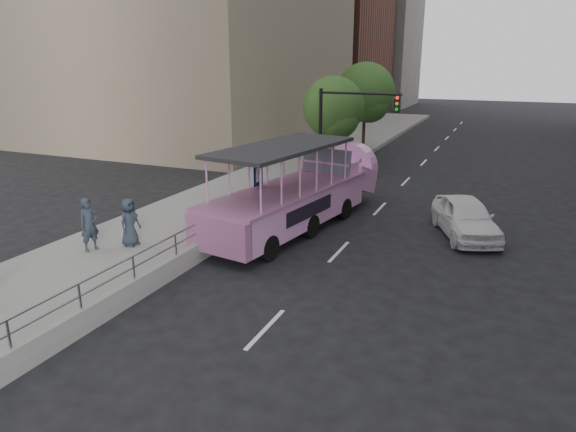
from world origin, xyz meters
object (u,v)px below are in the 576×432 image
at_px(duck_boat, 302,194).
at_px(parking_sign, 258,189).
at_px(street_tree_far, 366,95).
at_px(car, 465,217).
at_px(traffic_signal, 343,123).
at_px(street_tree_near, 335,110).
at_px(pedestrian_far, 130,222).
at_px(pedestrian_near, 89,225).

relative_size(duck_boat, parking_sign, 3.97).
bearing_deg(street_tree_far, car, -60.70).
distance_m(traffic_signal, street_tree_near, 3.80).
distance_m(pedestrian_far, parking_sign, 5.11).
relative_size(traffic_signal, street_tree_far, 0.81).
relative_size(duck_boat, pedestrian_far, 6.34).
bearing_deg(pedestrian_far, car, -54.70).
height_order(pedestrian_near, parking_sign, parking_sign).
distance_m(street_tree_near, street_tree_far, 6.02).
height_order(pedestrian_near, street_tree_near, street_tree_near).
distance_m(pedestrian_near, street_tree_far, 22.43).
distance_m(car, parking_sign, 8.13).
xyz_separation_m(parking_sign, street_tree_far, (-0.37, 16.88, 2.59)).
bearing_deg(traffic_signal, parking_sign, -97.83).
bearing_deg(pedestrian_far, traffic_signal, -15.98).
xyz_separation_m(duck_boat, car, (6.37, 1.20, -0.54)).
distance_m(car, pedestrian_far, 12.57).
relative_size(pedestrian_far, street_tree_far, 0.26).
distance_m(duck_boat, street_tree_far, 15.88).
distance_m(car, pedestrian_near, 13.85).
distance_m(duck_boat, street_tree_near, 10.01).
distance_m(duck_boat, traffic_signal, 6.47).
xyz_separation_m(parking_sign, street_tree_near, (-0.57, 10.88, 2.10)).
bearing_deg(traffic_signal, street_tree_far, 98.43).
bearing_deg(duck_boat, pedestrian_near, -128.90).
relative_size(duck_boat, car, 2.42).
bearing_deg(pedestrian_near, duck_boat, -23.15).
relative_size(duck_boat, traffic_signal, 2.08).
distance_m(car, street_tree_far, 16.78).
height_order(traffic_signal, street_tree_near, street_tree_near).
height_order(traffic_signal, street_tree_far, street_tree_far).
relative_size(duck_boat, street_tree_far, 1.68).
xyz_separation_m(car, street_tree_near, (-8.23, 8.30, 3.06)).
bearing_deg(duck_boat, traffic_signal, 92.48).
xyz_separation_m(car, pedestrian_far, (-10.64, -6.68, 0.39)).
relative_size(parking_sign, traffic_signal, 0.52).
relative_size(car, street_tree_near, 0.78).
height_order(car, street_tree_far, street_tree_far).
xyz_separation_m(pedestrian_far, parking_sign, (2.99, 4.11, 0.56)).
bearing_deg(traffic_signal, car, -36.33).
xyz_separation_m(car, traffic_signal, (-6.63, 4.87, 2.74)).
bearing_deg(traffic_signal, duck_boat, -87.52).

